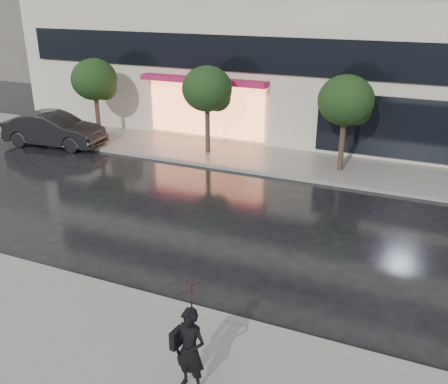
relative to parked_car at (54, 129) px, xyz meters
The scene contains 11 objects.
ground 13.27m from the parked_car, 38.81° to the right, with size 120.00×120.00×0.00m, color black.
sidewalk_near 15.51m from the parked_car, 48.22° to the right, with size 60.00×4.50×0.12m, color slate.
sidewalk_far 10.53m from the parked_car, 10.70° to the left, with size 60.00×3.50×0.12m, color slate.
curb_near 13.91m from the parked_car, 42.02° to the right, with size 60.00×0.25×0.14m, color gray.
curb_far 10.35m from the parked_car, ahead, with size 60.00×0.25×0.14m, color gray.
bg_building_left 25.55m from the parked_car, 134.97° to the left, with size 14.00×10.00×12.00m, color #59544F.
tree_far_west 3.06m from the parked_car, 51.41° to the left, with size 2.20×2.20×3.99m.
tree_mid_west 7.87m from the parked_car, 13.19° to the left, with size 2.20×2.20×3.99m.
tree_mid_east 13.66m from the parked_car, ahead, with size 2.20×2.20×3.99m.
parked_car is the anchor object (origin of this frame).
pedestrian_with_umbrella 17.61m from the parked_car, 40.93° to the right, with size 0.93×0.94×2.30m.
Camera 1 is at (6.42, -9.62, 7.03)m, focal length 40.00 mm.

